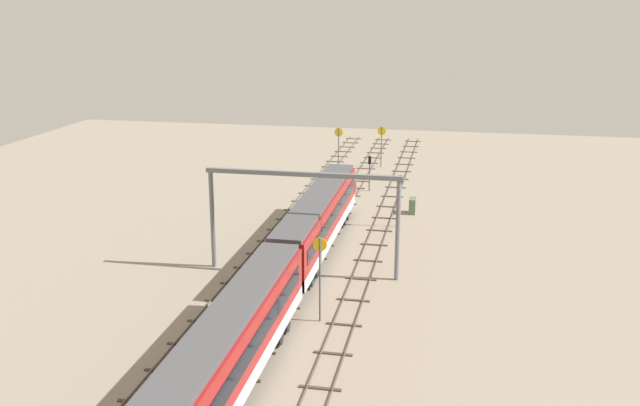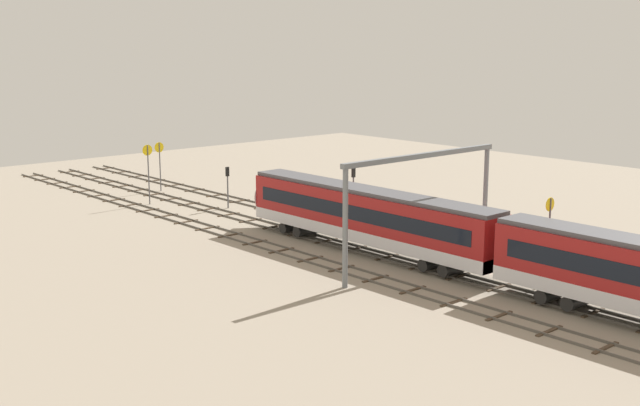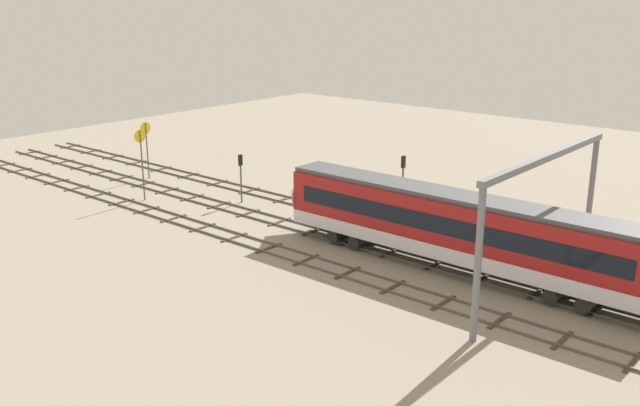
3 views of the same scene
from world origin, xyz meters
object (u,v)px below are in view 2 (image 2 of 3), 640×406
object	(u,v)px
overhead_gantry	(422,184)
signal_light_trackside_approach	(227,181)
speed_sign_far_trackside	(160,158)
signal_light_trackside_departure	(353,187)
speed_sign_near_foreground	(549,229)
train	(495,247)
relay_cabinet	(325,205)
speed_sign_mid_trackside	(148,165)

from	to	relation	value
overhead_gantry	signal_light_trackside_approach	xyz separation A→B (m)	(26.30, -1.90, -3.38)
speed_sign_far_trackside	signal_light_trackside_departure	distance (m)	25.59
speed_sign_near_foreground	train	bearing A→B (deg)	54.43
signal_light_trackside_departure	overhead_gantry	bearing A→B (deg)	154.62
speed_sign_near_foreground	speed_sign_far_trackside	bearing A→B (deg)	1.43
overhead_gantry	relay_cabinet	xyz separation A→B (m)	(18.31, -7.33, -5.27)
overhead_gantry	signal_light_trackside_approach	world-z (taller)	overhead_gantry
speed_sign_near_foreground	signal_light_trackside_departure	size ratio (longest dim) A/B	1.18
train	overhead_gantry	size ratio (longest dim) A/B	3.28
relay_cabinet	speed_sign_mid_trackside	bearing A→B (deg)	34.62
signal_light_trackside_approach	speed_sign_near_foreground	bearing A→B (deg)	-178.15
speed_sign_mid_trackside	signal_light_trackside_approach	bearing A→B (deg)	-144.95
speed_sign_far_trackside	speed_sign_near_foreground	bearing A→B (deg)	-178.57
speed_sign_mid_trackside	speed_sign_far_trackside	bearing A→B (deg)	-39.25
train	signal_light_trackside_departure	distance (m)	20.87
speed_sign_near_foreground	signal_light_trackside_departure	bearing A→B (deg)	-8.82
overhead_gantry	speed_sign_far_trackside	xyz separation A→B (m)	(38.73, -1.84, -2.49)
train	signal_light_trackside_departure	size ratio (longest dim) A/B	10.04
speed_sign_near_foreground	speed_sign_far_trackside	world-z (taller)	speed_sign_near_foreground
signal_light_trackside_departure	speed_sign_near_foreground	bearing A→B (deg)	171.18
speed_sign_far_trackside	signal_light_trackside_approach	bearing A→B (deg)	-179.72
train	relay_cabinet	xyz separation A→B (m)	(24.64, -7.25, -1.88)
speed_sign_far_trackside	signal_light_trackside_departure	bearing A→B (deg)	-169.67
signal_light_trackside_departure	relay_cabinet	xyz separation A→B (m)	(4.76, -0.90, -2.48)
speed_sign_mid_trackside	speed_sign_far_trackside	size ratio (longest dim) A/B	1.12
signal_light_trackside_approach	relay_cabinet	xyz separation A→B (m)	(-7.98, -5.44, -1.89)
overhead_gantry	speed_sign_far_trackside	world-z (taller)	overhead_gantry
relay_cabinet	signal_light_trackside_approach	bearing A→B (deg)	34.25
train	speed_sign_far_trackside	bearing A→B (deg)	-2.23
speed_sign_near_foreground	relay_cabinet	world-z (taller)	speed_sign_near_foreground
signal_light_trackside_departure	relay_cabinet	world-z (taller)	signal_light_trackside_departure
train	speed_sign_far_trackside	world-z (taller)	speed_sign_far_trackside
speed_sign_near_foreground	signal_light_trackside_approach	xyz separation A→B (m)	(34.72, 1.12, -1.12)
signal_light_trackside_departure	relay_cabinet	distance (m)	5.44
relay_cabinet	signal_light_trackside_departure	bearing A→B (deg)	169.24
speed_sign_near_foreground	speed_sign_far_trackside	size ratio (longest dim) A/B	1.12
signal_light_trackside_approach	signal_light_trackside_departure	distance (m)	13.54
speed_sign_far_trackside	relay_cabinet	world-z (taller)	speed_sign_far_trackside
train	speed_sign_far_trackside	xyz separation A→B (m)	(45.06, -1.75, 0.91)
speed_sign_far_trackside	train	bearing A→B (deg)	177.77
speed_sign_near_foreground	relay_cabinet	size ratio (longest dim) A/B	3.77
overhead_gantry	train	bearing A→B (deg)	-179.21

